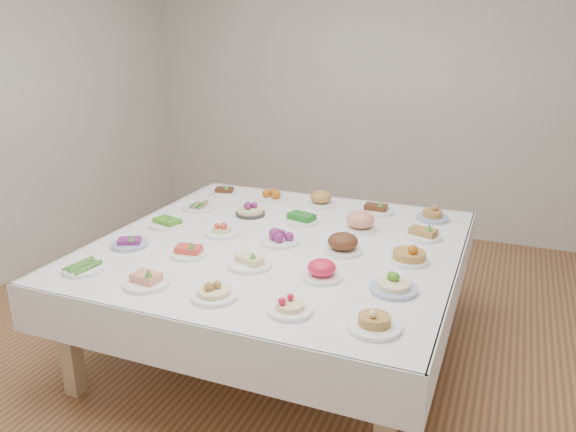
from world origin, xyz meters
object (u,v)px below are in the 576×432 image
at_px(dish_24, 433,213).
at_px(display_table, 279,252).
at_px(dish_0, 84,267).
at_px(dish_12, 280,236).

bearing_deg(dish_24, display_table, -135.38).
xyz_separation_m(display_table, dish_24, (0.83, 0.82, 0.12)).
xyz_separation_m(dish_0, dish_24, (1.66, 1.63, 0.03)).
bearing_deg(display_table, dish_0, -135.65).
bearing_deg(dish_24, dish_0, -135.52).
bearing_deg(dish_0, dish_24, 44.48).
bearing_deg(dish_12, dish_0, -136.21).
bearing_deg(display_table, dish_24, 44.62).
distance_m(display_table, dish_12, 0.12).
bearing_deg(dish_0, dish_12, 43.79).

